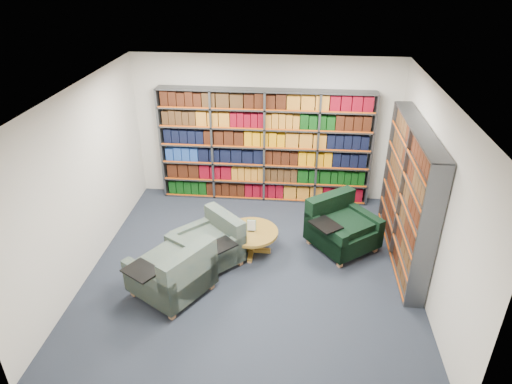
# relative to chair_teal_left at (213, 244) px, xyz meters

# --- Properties ---
(room_shell) EXTENTS (5.02, 5.02, 2.82)m
(room_shell) POSITION_rel_chair_teal_left_xyz_m (0.65, -0.15, 1.08)
(room_shell) COLOR #1A202F
(room_shell) RESTS_ON ground
(bookshelf_back) EXTENTS (4.00, 0.28, 2.20)m
(bookshelf_back) POSITION_rel_chair_teal_left_xyz_m (0.65, 2.19, 0.78)
(bookshelf_back) COLOR #47494F
(bookshelf_back) RESTS_ON ground
(bookshelf_right) EXTENTS (0.28, 2.50, 2.20)m
(bookshelf_right) POSITION_rel_chair_teal_left_xyz_m (2.99, 0.45, 0.78)
(bookshelf_right) COLOR #47494F
(bookshelf_right) RESTS_ON ground
(chair_teal_left) EXTENTS (1.22, 1.22, 0.79)m
(chair_teal_left) POSITION_rel_chair_teal_left_xyz_m (0.00, 0.00, 0.00)
(chair_teal_left) COLOR #0D2337
(chair_teal_left) RESTS_ON ground
(chair_green_right) EXTENTS (1.31, 1.31, 0.85)m
(chair_green_right) POSITION_rel_chair_teal_left_xyz_m (2.02, 0.65, 0.02)
(chair_green_right) COLOR black
(chair_green_right) RESTS_ON ground
(chair_teal_front) EXTENTS (1.31, 1.31, 0.87)m
(chair_teal_front) POSITION_rel_chair_teal_left_xyz_m (-0.38, -0.84, 0.03)
(chair_teal_front) COLOR #0D2337
(chair_teal_front) RESTS_ON ground
(coffee_table) EXTENTS (0.87, 0.87, 0.61)m
(coffee_table) POSITION_rel_chair_teal_left_xyz_m (0.58, 0.30, 0.01)
(coffee_table) COLOR brown
(coffee_table) RESTS_ON ground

